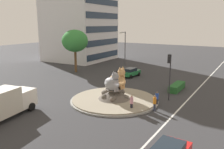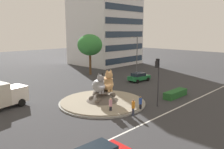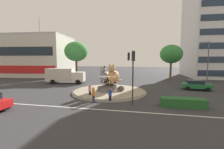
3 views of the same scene
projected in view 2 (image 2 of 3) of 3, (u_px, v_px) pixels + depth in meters
The scene contains 14 objects.
ground_plane at pixel (102, 103), 28.38m from camera, with size 160.00×160.00×0.00m, color #333335.
lane_centreline at pixel (153, 119), 23.15m from camera, with size 112.00×0.20×0.01m, color silver.
roundabout_island at pixel (102, 100), 28.31m from camera, with size 10.62×10.62×1.52m.
cat_statue_grey at pixel (99, 85), 27.35m from camera, with size 2.12×2.57×2.46m.
cat_statue_calico at pixel (107, 83), 28.21m from camera, with size 2.05×2.67×2.73m.
traffic_light_mast at pixel (158, 72), 26.36m from camera, with size 0.74×0.51×5.66m.
office_tower at pixel (105, 16), 60.25m from camera, with size 15.56×14.67×25.36m.
clipped_hedge_strip at pixel (175, 94), 30.85m from camera, with size 4.31×1.20×0.90m, color #235B28.
broadleaf_tree_behind_island at pixel (90, 45), 45.62m from camera, with size 4.97×4.97×8.14m.
streetlight_arm at pixel (136, 54), 43.01m from camera, with size 1.95×0.25×7.78m.
pedestrian_pink_shirt at pixel (111, 105), 24.68m from camera, with size 0.37×0.37×1.73m.
pedestrian_blue_shirt at pixel (140, 103), 25.59m from camera, with size 0.37×0.37×1.65m.
pedestrian_orange_shirt at pixel (133, 107), 24.03m from camera, with size 0.35×0.35×1.75m.
sedan_on_far_lane at pixel (139, 77), 40.42m from camera, with size 4.24×2.30×1.53m.
Camera 2 is at (-18.48, -20.00, 8.82)m, focal length 36.77 mm.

